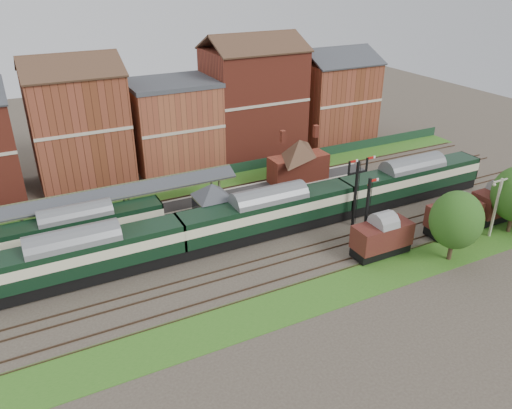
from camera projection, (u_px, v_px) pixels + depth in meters
name	position (u px, v px, depth m)	size (l,w,h in m)	color
ground	(250.00, 239.00, 54.96)	(160.00, 160.00, 0.00)	#473D33
grass_back	(198.00, 186.00, 67.76)	(90.00, 4.50, 0.06)	#2D6619
grass_front	(309.00, 298.00, 45.35)	(90.00, 5.00, 0.06)	#2D6619
fence	(193.00, 176.00, 69.04)	(90.00, 0.12, 1.50)	#193823
platform	(178.00, 209.00, 60.51)	(55.00, 3.40, 1.00)	#2D2D2D
signal_box	(213.00, 207.00, 54.94)	(5.40, 5.40, 6.00)	#687754
brick_hut	(276.00, 209.00, 59.08)	(3.20, 2.64, 2.94)	brown
station_building	(299.00, 160.00, 65.92)	(8.10, 8.10, 5.90)	#973826
canopy	(125.00, 188.00, 56.27)	(26.00, 3.89, 4.08)	#4B5434
semaphore_bracket	(356.00, 189.00, 55.83)	(3.60, 0.25, 8.18)	black
semaphore_siding	(367.00, 213.00, 51.62)	(1.23, 0.25, 8.00)	black
yard_lamp	(496.00, 204.00, 53.79)	(2.60, 0.22, 7.00)	beige
town_backdrop	(172.00, 120.00, 71.82)	(69.00, 10.00, 16.00)	#973826
dmu_train	(269.00, 213.00, 54.70)	(61.19, 3.21, 4.70)	black
platform_railcar	(78.00, 228.00, 52.20)	(17.90, 2.82, 4.12)	black
goods_van_a	(382.00, 237.00, 51.15)	(6.20, 2.68, 3.76)	black
goods_van_b	(454.00, 216.00, 55.28)	(6.23, 2.70, 3.78)	black
goods_van_c	(499.00, 202.00, 58.18)	(6.54, 2.83, 3.97)	black
tree_far	(456.00, 220.00, 49.22)	(5.19, 5.19, 7.57)	#382619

